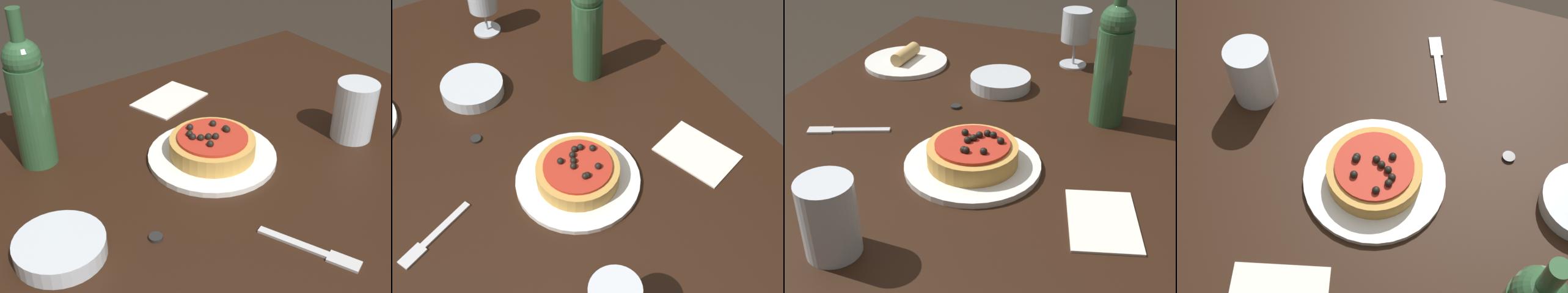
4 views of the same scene
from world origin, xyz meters
TOP-DOWN VIEW (x-y plane):
  - dining_table at (0.00, 0.00)m, footprint 1.44×0.99m
  - dinner_plate at (0.09, 0.05)m, footprint 0.26×0.26m
  - pizza at (0.09, 0.05)m, footprint 0.17×0.17m
  - wine_bottle at (-0.20, 0.25)m, footprint 0.07×0.07m
  - side_bowl at (-0.28, -0.02)m, footprint 0.15×0.15m
  - fork at (0.06, -0.26)m, footprint 0.09×0.17m
  - paper_napkin at (0.16, 0.32)m, footprint 0.19×0.16m
  - bottle_cap at (-0.13, -0.08)m, footprint 0.02×0.02m

SIDE VIEW (x-z plane):
  - dining_table at x=0.00m, z-range 0.28..0.99m
  - paper_napkin at x=0.16m, z-range 0.71..0.71m
  - fork at x=0.06m, z-range 0.71..0.71m
  - bottle_cap at x=-0.13m, z-range 0.71..0.71m
  - dinner_plate at x=0.09m, z-range 0.71..0.72m
  - side_bowl at x=-0.28m, z-range 0.71..0.74m
  - pizza at x=0.09m, z-range 0.71..0.77m
  - wine_bottle at x=-0.20m, z-range 0.69..1.01m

